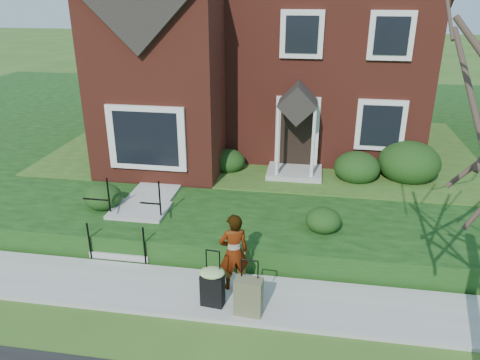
% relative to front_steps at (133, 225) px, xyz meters
% --- Properties ---
extents(ground, '(120.00, 120.00, 0.00)m').
position_rel_front_steps_xyz_m(ground, '(2.50, -1.84, -0.47)').
color(ground, '#2D5119').
rests_on(ground, ground).
extents(sidewalk, '(60.00, 1.60, 0.08)m').
position_rel_front_steps_xyz_m(sidewalk, '(2.50, -1.84, -0.43)').
color(sidewalk, '#9E9B93').
rests_on(sidewalk, ground).
extents(terrace, '(44.00, 20.00, 0.60)m').
position_rel_front_steps_xyz_m(terrace, '(6.50, 9.06, -0.17)').
color(terrace, black).
rests_on(terrace, ground).
extents(walkway, '(1.20, 6.00, 0.06)m').
position_rel_front_steps_xyz_m(walkway, '(0.00, 3.16, 0.16)').
color(walkway, '#9E9B93').
rests_on(walkway, terrace).
extents(main_house, '(10.40, 10.20, 9.40)m').
position_rel_front_steps_xyz_m(main_house, '(2.29, 7.76, 4.79)').
color(main_house, maroon).
rests_on(main_house, terrace).
extents(front_steps, '(1.40, 2.02, 1.50)m').
position_rel_front_steps_xyz_m(front_steps, '(0.00, 0.00, 0.00)').
color(front_steps, '#9E9B93').
rests_on(front_steps, ground).
extents(foundation_shrubs, '(10.43, 4.87, 1.24)m').
position_rel_front_steps_xyz_m(foundation_shrubs, '(3.41, 3.31, 0.65)').
color(foundation_shrubs, black).
rests_on(foundation_shrubs, terrace).
extents(woman, '(0.72, 0.60, 1.67)m').
position_rel_front_steps_xyz_m(woman, '(2.76, -1.56, 0.44)').
color(woman, '#999999').
rests_on(woman, sidewalk).
extents(suitcase_black, '(0.53, 0.45, 1.18)m').
position_rel_front_steps_xyz_m(suitcase_black, '(2.45, -2.19, 0.06)').
color(suitcase_black, black).
rests_on(suitcase_black, sidewalk).
extents(suitcase_olive, '(0.54, 0.33, 1.13)m').
position_rel_front_steps_xyz_m(suitcase_olive, '(3.18, -2.34, -0.02)').
color(suitcase_olive, brown).
rests_on(suitcase_olive, sidewalk).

